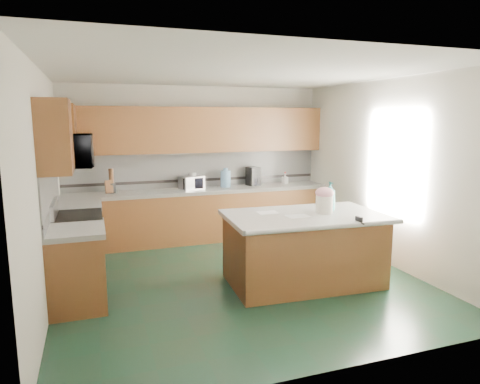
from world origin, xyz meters
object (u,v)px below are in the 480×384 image
island_base (303,251)px  knife_block (109,187)px  soap_bottle_island (330,196)px  island_top (304,216)px  coffee_maker (253,176)px  toaster_oven (192,183)px  treat_jar (324,204)px

island_base → knife_block: (-2.30, 2.45, 0.60)m
island_base → soap_bottle_island: bearing=14.4°
island_top → coffee_maker: bearing=87.4°
knife_block → toaster_oven: toaster_oven is taller
island_base → toaster_oven: size_ratio=4.87×
toaster_oven → coffee_maker: coffee_maker is taller
coffee_maker → treat_jar: bearing=-103.1°
island_base → treat_jar: bearing=-2.7°
soap_bottle_island → toaster_oven: soap_bottle_island is taller
treat_jar → soap_bottle_island: (0.15, 0.11, 0.08)m
soap_bottle_island → toaster_oven: (-1.34, 2.37, -0.08)m
island_base → coffee_maker: bearing=87.4°
treat_jar → island_top: bearing=-169.5°
island_top → toaster_oven: bearing=113.5°
toaster_oven → knife_block: bearing=161.3°
island_base → knife_block: 3.42m
island_top → coffee_maker: (0.24, 2.48, 0.20)m
toaster_oven → island_base: bearing=-88.2°
island_base → toaster_oven: bearing=113.5°
island_top → toaster_oven: toaster_oven is taller
island_top → toaster_oven: (-0.92, 2.45, 0.14)m
island_top → treat_jar: treat_jar is taller
knife_block → toaster_oven: size_ratio=0.54×
island_top → coffee_maker: size_ratio=5.89×
toaster_oven → coffee_maker: size_ratio=1.15×
treat_jar → soap_bottle_island: bearing=53.0°
island_base → toaster_oven: toaster_oven is taller
knife_block → toaster_oven: 1.38m
island_top → toaster_oven: size_ratio=5.12×
island_base → island_top: size_ratio=0.95×
island_base → knife_block: knife_block is taller
knife_block → soap_bottle_island: bearing=-47.7°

